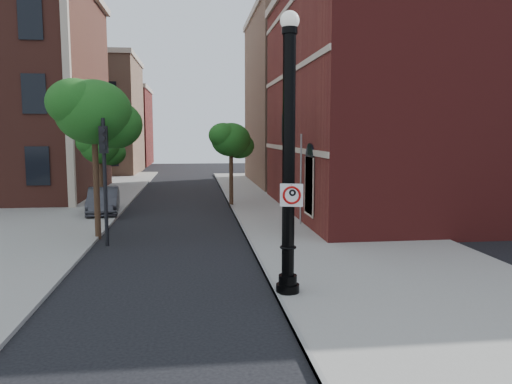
{
  "coord_description": "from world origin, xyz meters",
  "views": [
    {
      "loc": [
        -0.11,
        -12.36,
        4.33
      ],
      "look_at": [
        1.7,
        2.0,
        2.62
      ],
      "focal_mm": 35.0,
      "sensor_mm": 36.0,
      "label": 1
    }
  ],
  "objects": [
    {
      "name": "sidewalk_left",
      "position": [
        -9.0,
        18.0,
        0.06
      ],
      "size": [
        10.0,
        50.0,
        0.12
      ],
      "primitive_type": "cube",
      "color": "gray",
      "rests_on": "ground"
    },
    {
      "name": "brick_wall_building",
      "position": [
        16.0,
        14.0,
        6.26
      ],
      "size": [
        22.3,
        16.3,
        12.5
      ],
      "color": "maroon",
      "rests_on": "ground"
    },
    {
      "name": "ground",
      "position": [
        0.0,
        0.0,
        0.0
      ],
      "size": [
        120.0,
        120.0,
        0.0
      ],
      "primitive_type": "plane",
      "color": "black",
      "rests_on": "ground"
    },
    {
      "name": "lamppost",
      "position": [
        2.34,
        0.33,
        3.41
      ],
      "size": [
        0.62,
        0.62,
        7.38
      ],
      "color": "black",
      "rests_on": "ground"
    },
    {
      "name": "bg_building_tan_b",
      "position": [
        16.0,
        30.0,
        7.0
      ],
      "size": [
        22.0,
        14.0,
        14.0
      ],
      "primitive_type": "cube",
      "color": "#996E53",
      "rests_on": "ground"
    },
    {
      "name": "traffic_signal_right",
      "position": [
        3.71,
        7.84,
        3.68
      ],
      "size": [
        0.38,
        0.46,
        5.46
      ],
      "rotation": [
        0.0,
        0.0,
        0.11
      ],
      "color": "black",
      "rests_on": "ground"
    },
    {
      "name": "parked_car",
      "position": [
        -4.92,
        14.96,
        0.72
      ],
      "size": [
        2.0,
        4.54,
        1.45
      ],
      "primitive_type": "imported",
      "rotation": [
        0.0,
        0.0,
        0.11
      ],
      "color": "#313237",
      "rests_on": "ground"
    },
    {
      "name": "sidewalk_right",
      "position": [
        6.0,
        10.0,
        0.06
      ],
      "size": [
        8.0,
        60.0,
        0.12
      ],
      "primitive_type": "cube",
      "color": "gray",
      "rests_on": "ground"
    },
    {
      "name": "utility_pole",
      "position": [
        4.8,
        10.06,
        2.15
      ],
      "size": [
        0.09,
        0.09,
        4.3
      ],
      "primitive_type": "cylinder",
      "color": "#999999",
      "rests_on": "ground"
    },
    {
      "name": "bg_building_tan_a",
      "position": [
        -12.0,
        44.0,
        6.0
      ],
      "size": [
        12.0,
        12.0,
        12.0
      ],
      "primitive_type": "cube",
      "color": "#996E53",
      "rests_on": "ground"
    },
    {
      "name": "curb_edge",
      "position": [
        2.05,
        10.0,
        0.07
      ],
      "size": [
        0.1,
        60.0,
        0.14
      ],
      "primitive_type": "cube",
      "color": "gray",
      "rests_on": "ground"
    },
    {
      "name": "traffic_signal_left",
      "position": [
        -3.46,
        7.11,
        3.3
      ],
      "size": [
        0.31,
        0.4,
        4.9
      ],
      "rotation": [
        0.0,
        0.0,
        0.02
      ],
      "color": "black",
      "rests_on": "ground"
    },
    {
      "name": "no_parking_sign",
      "position": [
        2.39,
        0.15,
        2.75
      ],
      "size": [
        0.58,
        0.18,
        0.6
      ],
      "rotation": [
        0.0,
        0.0,
        -0.25
      ],
      "color": "white",
      "rests_on": "ground"
    },
    {
      "name": "street_tree_c",
      "position": [
        2.13,
        16.96,
        3.89
      ],
      "size": [
        2.74,
        2.48,
        4.94
      ],
      "color": "#312013",
      "rests_on": "ground"
    },
    {
      "name": "street_tree_b",
      "position": [
        -5.03,
        15.35,
        3.55
      ],
      "size": [
        2.5,
        2.26,
        4.51
      ],
      "color": "#312013",
      "rests_on": "ground"
    },
    {
      "name": "bg_building_red",
      "position": [
        -12.0,
        58.0,
        5.0
      ],
      "size": [
        12.0,
        12.0,
        10.0
      ],
      "primitive_type": "cube",
      "color": "maroon",
      "rests_on": "ground"
    },
    {
      "name": "street_tree_a",
      "position": [
        -3.99,
        8.5,
        5.1
      ],
      "size": [
        3.58,
        3.24,
        6.46
      ],
      "color": "#312013",
      "rests_on": "ground"
    }
  ]
}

